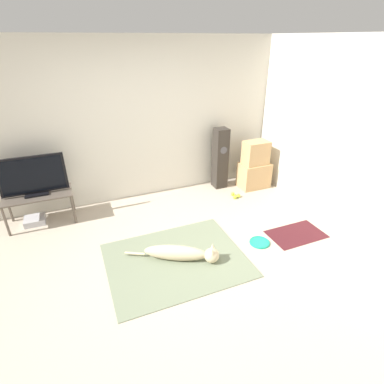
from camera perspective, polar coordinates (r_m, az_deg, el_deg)
ground_plane at (r=3.72m, az=-3.87°, el=-14.80°), size 12.00×12.00×0.00m
wall_back at (r=4.96m, az=-12.50°, el=12.51°), size 8.00×0.06×2.55m
wall_right at (r=4.49m, az=29.04°, el=8.19°), size 0.06×8.00×2.55m
area_rug at (r=3.87m, az=-3.05°, el=-12.78°), size 1.69×1.35×0.01m
dog at (r=3.79m, az=-1.79°, el=-11.58°), size 1.07×0.63×0.24m
frisbee at (r=4.23m, az=12.75°, el=-9.32°), size 0.27×0.27×0.03m
cardboard_box_lower at (r=5.65m, az=11.70°, el=3.16°), size 0.54×0.36×0.46m
cardboard_box_upper at (r=5.48m, az=12.06°, el=7.31°), size 0.43×0.29×0.42m
floor_speaker at (r=5.45m, az=5.40°, el=6.37°), size 0.23×0.23×1.10m
tv_stand at (r=4.91m, az=-27.23°, el=-1.00°), size 0.94×0.47×0.47m
tv at (r=4.77m, az=-28.10°, el=2.66°), size 0.89×0.20×0.58m
tennis_ball_by_boxes at (r=5.33m, az=7.77°, el=-0.40°), size 0.07×0.07×0.07m
tennis_ball_near_speaker at (r=5.29m, az=8.83°, el=-0.69°), size 0.07×0.07×0.07m
tennis_ball_loose_on_carpet at (r=5.24m, az=8.16°, el=-0.97°), size 0.07×0.07×0.07m
game_console at (r=5.10m, az=-27.73°, el=-4.79°), size 0.29×0.27×0.09m
door_mat at (r=4.55m, az=19.23°, el=-7.58°), size 0.79×0.48×0.01m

